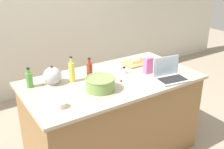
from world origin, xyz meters
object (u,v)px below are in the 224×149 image
laptop (170,75)px  ramekin_medium (61,105)px  mixing_bowl_large (100,83)px  kettle (53,76)px  bottle_soy (90,70)px  kitchen_timer (124,70)px  bottle_oil (72,72)px  bottle_olive (29,79)px  candy_bag (148,65)px  butter_stick_left (136,62)px  butter_stick_right (138,60)px  ramekin_small (119,66)px  cutting_board (136,63)px

laptop → ramekin_medium: (-1.15, 0.07, -0.02)m
mixing_bowl_large → kettle: bearing=130.5°
laptop → bottle_soy: laptop is taller
ramekin_medium → kitchen_timer: 0.91m
bottle_oil → ramekin_medium: bearing=-125.6°
bottle_olive → kitchen_timer: bottle_olive is taller
mixing_bowl_large → candy_bag: candy_bag is taller
laptop → butter_stick_left: (-0.04, 0.52, -0.01)m
kettle → butter_stick_right: kettle is taller
bottle_soy → kettle: size_ratio=1.00×
mixing_bowl_large → ramekin_small: size_ratio=3.18×
bottle_olive → kitchen_timer: 0.97m
bottle_soy → butter_stick_right: (0.69, 0.08, -0.05)m
kettle → cutting_board: bearing=-0.3°
butter_stick_left → kitchen_timer: bearing=-151.6°
mixing_bowl_large → kettle: size_ratio=1.32×
mixing_bowl_large → bottle_oil: bearing=113.9°
candy_bag → laptop: bearing=-73.1°
bottle_olive → candy_bag: bottle_olive is taller
bottle_soy → candy_bag: (0.58, -0.22, -0.00)m
butter_stick_left → butter_stick_right: bearing=32.9°
mixing_bowl_large → butter_stick_right: (0.75, 0.39, -0.03)m
bottle_olive → butter_stick_left: bearing=-3.5°
kettle → ramekin_medium: (-0.12, -0.48, -0.06)m
ramekin_medium → bottle_oil: bearing=54.4°
bottle_oil → kitchen_timer: 0.57m
cutting_board → kitchen_timer: 0.33m
butter_stick_left → butter_stick_right: (0.07, 0.04, 0.00)m
butter_stick_left → mixing_bowl_large: bearing=-153.1°
laptop → candy_bag: 0.27m
mixing_bowl_large → bottle_soy: size_ratio=1.31×
kettle → laptop: bearing=-27.8°
mixing_bowl_large → butter_stick_left: 0.76m
mixing_bowl_large → kitchen_timer: 0.46m
bottle_oil → kettle: bottle_oil is taller
butter_stick_left → ramekin_small: bearing=176.7°
bottle_oil → ramekin_small: size_ratio=2.96×
bottle_oil → cutting_board: (0.84, 0.05, -0.10)m
kettle → butter_stick_left: bearing=-1.6°
mixing_bowl_large → cutting_board: (0.70, 0.37, -0.06)m
bottle_olive → candy_bag: size_ratio=1.15×
mixing_bowl_large → bottle_soy: bearing=80.1°
laptop → bottle_soy: 0.82m
laptop → kettle: 1.17m
kettle → bottle_olive: bearing=168.1°
laptop → cutting_board: (-0.01, 0.54, -0.04)m
candy_bag → kettle: bearing=163.1°
ramekin_small → kettle: bearing=178.9°
mixing_bowl_large → bottle_oil: 0.35m
bottle_olive → candy_bag: 1.22m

